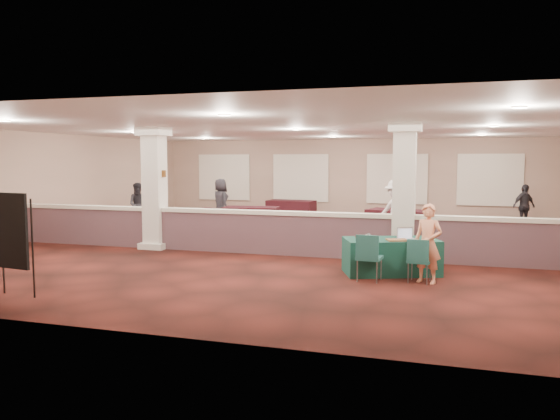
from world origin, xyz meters
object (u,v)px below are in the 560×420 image
(near_table, at_px, (391,256))
(far_table_front_left, at_px, (216,219))
(conf_chair_main, at_px, (419,257))
(far_table_back_center, at_px, (291,210))
(woman, at_px, (428,244))
(far_table_back_right, at_px, (399,222))
(far_table_front_right, at_px, (437,238))
(easel_board, at_px, (5,232))
(attendee_a, at_px, (139,205))
(attendee_c, at_px, (524,206))
(far_table_back_left, at_px, (251,218))
(conf_chair_side, at_px, (368,254))
(far_table_front_center, at_px, (370,233))
(attendee_d, at_px, (221,202))
(attendee_b, at_px, (396,212))

(near_table, height_order, far_table_front_left, near_table)
(conf_chair_main, xyz_separation_m, far_table_back_center, (-5.46, 10.24, -0.13))
(woman, xyz_separation_m, far_table_back_right, (-1.13, 6.87, -0.37))
(far_table_front_right, height_order, far_table_back_center, far_table_back_center)
(easel_board, distance_m, far_table_front_left, 10.04)
(attendee_a, distance_m, attendee_c, 13.44)
(easel_board, height_order, far_table_back_left, easel_board)
(easel_board, xyz_separation_m, far_table_back_right, (5.69, 10.20, -0.76))
(conf_chair_side, bearing_deg, far_table_front_center, 102.50)
(far_table_back_center, bearing_deg, conf_chair_side, -66.46)
(conf_chair_side, xyz_separation_m, far_table_back_center, (-4.52, 10.39, -0.17))
(attendee_c, height_order, attendee_d, attendee_d)
(attendee_a, height_order, attendee_d, attendee_d)
(far_table_front_center, xyz_separation_m, far_table_back_left, (-4.50, 2.90, -0.01))
(attendee_d, bearing_deg, far_table_front_center, -170.07)
(far_table_front_left, xyz_separation_m, far_table_back_left, (1.23, 0.20, 0.05))
(near_table, relative_size, far_table_front_left, 1.17)
(near_table, relative_size, far_table_front_right, 1.13)
(conf_chair_side, height_order, woman, woman)
(conf_chair_main, distance_m, attendee_b, 4.82)
(near_table, height_order, conf_chair_main, conf_chair_main)
(conf_chair_side, xyz_separation_m, attendee_b, (0.08, 4.88, 0.36))
(conf_chair_side, bearing_deg, far_table_back_left, 130.70)
(woman, distance_m, attendee_a, 11.90)
(far_table_back_center, distance_m, attendee_d, 3.33)
(conf_chair_main, bearing_deg, attendee_a, 155.64)
(far_table_back_center, bearing_deg, woman, -61.05)
(attendee_b, bearing_deg, woman, -53.73)
(easel_board, distance_m, woman, 7.60)
(conf_chair_main, distance_m, conf_chair_side, 0.95)
(conf_chair_main, bearing_deg, far_table_front_center, 117.95)
(attendee_c, bearing_deg, far_table_back_right, 179.38)
(woman, relative_size, far_table_back_left, 0.83)
(far_table_back_center, relative_size, attendee_a, 1.19)
(conf_chair_main, height_order, conf_chair_side, conf_chair_side)
(far_table_back_center, xyz_separation_m, far_table_back_right, (4.50, -3.30, 0.02))
(conf_chair_side, xyz_separation_m, attendee_d, (-6.41, 7.68, 0.30))
(woman, height_order, far_table_back_right, woman)
(near_table, relative_size, attendee_c, 1.24)
(conf_chair_main, bearing_deg, far_table_front_right, 94.21)
(far_table_back_right, bearing_deg, far_table_back_left, 180.00)
(far_table_back_left, bearing_deg, conf_chair_side, -54.67)
(easel_board, bearing_deg, far_table_front_center, 62.44)
(woman, bearing_deg, far_table_front_center, 134.16)
(conf_chair_main, xyz_separation_m, attendee_d, (-7.35, 7.53, 0.34))
(easel_board, distance_m, attendee_d, 10.82)
(far_table_back_left, bearing_deg, far_table_back_center, 81.38)
(conf_chair_main, height_order, far_table_back_right, conf_chair_main)
(attendee_a, bearing_deg, conf_chair_main, -52.65)
(conf_chair_main, height_order, woman, woman)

